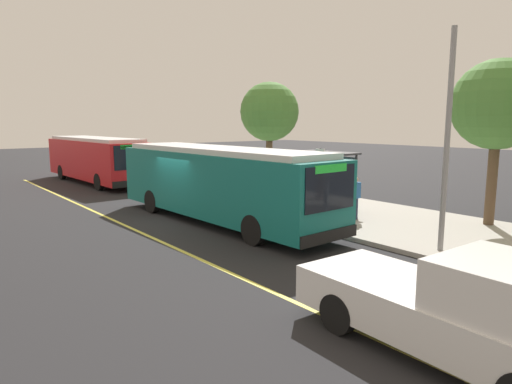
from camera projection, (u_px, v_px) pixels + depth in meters
The scene contains 13 objects.
ground_plane at pixel (181, 220), 18.22m from camera, with size 120.00×120.00×0.00m, color #232326.
sidewalk_curb at pixel (290, 202), 21.89m from camera, with size 44.00×6.40×0.15m, color #A8A399.
lane_stripe_center at pixel (129, 227), 16.87m from camera, with size 36.00×0.14×0.01m, color #E0D64C.
transit_bus_main at pixel (219, 181), 17.57m from camera, with size 11.45×2.94×2.95m.
transit_bus_second at pixel (96, 158), 29.14m from camera, with size 11.19×2.95×2.95m.
pickup_truck at pixel (461, 311), 7.34m from camera, with size 5.46×2.17×1.85m.
bus_shelter at pixel (323, 167), 20.03m from camera, with size 2.90×1.60×2.48m.
waiting_bench at pixel (321, 196), 20.12m from camera, with size 1.60×0.48×0.95m.
route_sign_post at pixel (320, 174), 16.99m from camera, with size 0.44×0.08×2.80m.
pedestrian_commuter at pixel (355, 195), 17.37m from camera, with size 0.24×0.40×1.69m.
street_tree_upstreet at pixel (269, 112), 24.40m from camera, with size 3.19×3.19×5.93m.
street_tree_downstreet at pixel (498, 105), 16.05m from camera, with size 3.24×3.24×6.02m.
utility_pole at pixel (447, 142), 12.85m from camera, with size 0.16×0.16×6.40m, color gray.
Camera 1 is at (15.88, -8.68, 3.91)m, focal length 31.49 mm.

